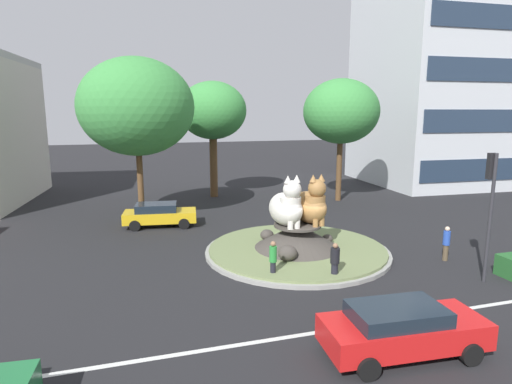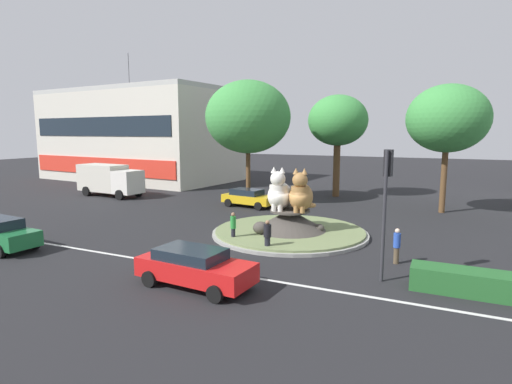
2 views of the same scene
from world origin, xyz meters
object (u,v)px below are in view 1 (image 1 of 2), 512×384
object	(u,v)px
pedestrian_black_shirt	(335,261)
hatchback_near_shophouse	(402,328)
traffic_light_mast	(491,194)
broadleaf_tree_behind_island	(341,112)
third_tree_left	(137,107)
pedestrian_green_shirt	(273,259)
cat_statue_white	(287,207)
cat_statue_tabby	(311,205)
second_tree_near_tower	(213,111)
sedan_on_far_lane	(159,214)
office_tower	(472,33)
pedestrian_blue_shirt	(446,242)

from	to	relation	value
pedestrian_black_shirt	hatchback_near_shophouse	bearing A→B (deg)	70.68
traffic_light_mast	broadleaf_tree_behind_island	size ratio (longest dim) A/B	0.56
third_tree_left	pedestrian_green_shirt	distance (m)	14.30
cat_statue_white	traffic_light_mast	distance (m)	8.63
cat_statue_tabby	pedestrian_green_shirt	bearing A→B (deg)	-58.13
pedestrian_green_shirt	pedestrian_black_shirt	world-z (taller)	pedestrian_green_shirt
third_tree_left	broadleaf_tree_behind_island	bearing A→B (deg)	7.70
second_tree_near_tower	sedan_on_far_lane	world-z (taller)	second_tree_near_tower
cat_statue_tabby	office_tower	bearing A→B (deg)	112.63
traffic_light_mast	office_tower	world-z (taller)	office_tower
office_tower	cat_statue_tabby	bearing A→B (deg)	-142.27
broadleaf_tree_behind_island	cat_statue_tabby	bearing A→B (deg)	-123.32
traffic_light_mast	office_tower	size ratio (longest dim) A/B	0.18
cat_statue_white	hatchback_near_shophouse	size ratio (longest dim) A/B	0.57
cat_statue_tabby	traffic_light_mast	xyz separation A→B (m)	(5.36, -5.44, 1.28)
office_tower	pedestrian_black_shirt	world-z (taller)	office_tower
broadleaf_tree_behind_island	hatchback_near_shophouse	distance (m)	22.83
sedan_on_far_lane	third_tree_left	bearing A→B (deg)	124.21
third_tree_left	cat_statue_tabby	bearing A→B (deg)	-49.29
third_tree_left	pedestrian_green_shirt	world-z (taller)	third_tree_left
pedestrian_blue_shirt	traffic_light_mast	bearing A→B (deg)	-138.74
cat_statue_white	broadleaf_tree_behind_island	distance (m)	14.80
cat_statue_white	pedestrian_black_shirt	xyz separation A→B (m)	(0.78, -3.58, -1.58)
cat_statue_white	broadleaf_tree_behind_island	size ratio (longest dim) A/B	0.29
cat_statue_tabby	pedestrian_black_shirt	size ratio (longest dim) A/B	1.70
pedestrian_green_shirt	hatchback_near_shophouse	size ratio (longest dim) A/B	0.34
traffic_light_mast	sedan_on_far_lane	bearing A→B (deg)	53.39
office_tower	sedan_on_far_lane	size ratio (longest dim) A/B	6.38
pedestrian_black_shirt	pedestrian_green_shirt	bearing A→B (deg)	-31.76
cat_statue_white	third_tree_left	xyz separation A→B (m)	(-6.52, 9.14, 4.78)
third_tree_left	sedan_on_far_lane	distance (m)	6.78
pedestrian_blue_shirt	second_tree_near_tower	bearing A→B (deg)	69.12
broadleaf_tree_behind_island	hatchback_near_shophouse	world-z (taller)	broadleaf_tree_behind_island
pedestrian_black_shirt	hatchback_near_shophouse	size ratio (longest dim) A/B	0.33
third_tree_left	second_tree_near_tower	bearing A→B (deg)	46.85
traffic_light_mast	hatchback_near_shophouse	distance (m)	8.07
sedan_on_far_lane	hatchback_near_shophouse	bearing A→B (deg)	-63.41
sedan_on_far_lane	office_tower	bearing A→B (deg)	24.46
pedestrian_green_shirt	pedestrian_blue_shirt	distance (m)	8.52
pedestrian_blue_shirt	pedestrian_green_shirt	bearing A→B (deg)	136.12
pedestrian_blue_shirt	cat_statue_white	bearing A→B (deg)	114.48
pedestrian_blue_shirt	cat_statue_tabby	bearing A→B (deg)	109.42
cat_statue_tabby	pedestrian_black_shirt	xyz separation A→B (m)	(-0.50, -3.65, -1.57)
second_tree_near_tower	sedan_on_far_lane	distance (m)	11.52
cat_statue_tabby	broadleaf_tree_behind_island	size ratio (longest dim) A/B	0.29
office_tower	hatchback_near_shophouse	bearing A→B (deg)	-131.20
second_tree_near_tower	pedestrian_black_shirt	world-z (taller)	second_tree_near_tower
hatchback_near_shophouse	broadleaf_tree_behind_island	bearing A→B (deg)	71.36
sedan_on_far_lane	hatchback_near_shophouse	world-z (taller)	hatchback_near_shophouse
sedan_on_far_lane	hatchback_near_shophouse	distance (m)	17.28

